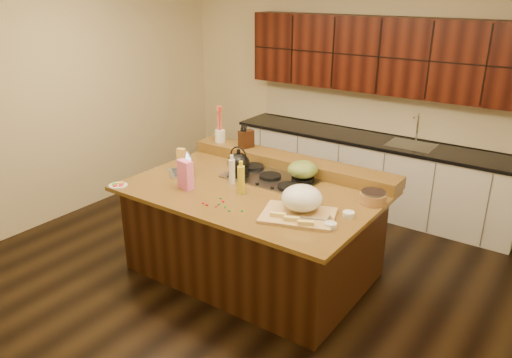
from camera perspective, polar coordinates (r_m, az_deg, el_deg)
The scene contains 31 objects.
room at distance 4.66m, azimuth -0.35°, elevation 3.82°, with size 5.52×5.02×2.72m.
island at distance 5.00m, azimuth -0.33°, elevation -5.90°, with size 2.40×1.60×0.92m.
back_ledge at distance 5.33m, azimuth 4.02°, elevation 1.89°, with size 2.40×0.30×0.12m, color black.
cooktop at distance 5.03m, azimuth 1.64°, elevation 0.17°, with size 0.92×0.52×0.05m.
back_counter at distance 6.52m, azimuth 13.34°, elevation 5.03°, with size 3.70×0.66×2.40m.
kettle at distance 5.05m, azimuth -2.00°, elevation 1.84°, with size 0.23×0.23×0.21m, color black.
green_bowl at distance 4.95m, azimuth 5.38°, elevation 1.10°, with size 0.30×0.30×0.17m, color olive.
laptop at distance 5.24m, azimuth -8.36°, elevation 1.26°, with size 0.36×0.35×0.20m.
oil_bottle at distance 4.64m, azimuth -1.71°, elevation -0.11°, with size 0.07×0.07×0.27m, color gold.
vinegar_bottle at distance 4.87m, azimuth -2.77°, elevation 0.81°, with size 0.06×0.06×0.25m, color silver.
wooden_tray at distance 4.26m, azimuth 5.16°, elevation -2.63°, with size 0.72×0.61×0.25m.
ramekin_a at distance 4.08m, azimuth 8.51°, elevation -5.28°, with size 0.10×0.10×0.04m, color white.
ramekin_b at distance 4.29m, azimuth 10.53°, elevation -3.99°, with size 0.10×0.10×0.04m, color white.
ramekin_c at distance 4.61m, azimuth 13.20°, elevation -2.38°, with size 0.10×0.10×0.04m, color white.
strainer_bowl at distance 4.60m, azimuth 13.23°, elevation -2.15°, with size 0.24×0.24×0.09m, color #996B3F.
kitchen_timer at distance 4.17m, azimuth 8.45°, elevation -4.46°, with size 0.08×0.08×0.07m, color silver.
pink_bag at distance 4.80m, azimuth -8.06°, elevation 0.48°, with size 0.15×0.08×0.28m, color pink.
candy_plate at distance 5.04m, azimuth -15.48°, elevation -0.71°, with size 0.18×0.18×0.01m, color white.
package_box at distance 5.64m, azimuth -8.54°, elevation 2.84°, with size 0.09×0.06×0.13m, color #EDB653.
utensil_crock at distance 5.82m, azimuth -4.13°, elevation 4.93°, with size 0.12×0.12×0.14m, color white.
knife_block at distance 5.60m, azimuth -1.13°, elevation 4.59°, with size 0.10×0.16×0.20m, color black.
gumdrop_0 at distance 4.42m, azimuth -4.59°, elevation -3.13°, with size 0.02×0.02×0.02m, color red.
gumdrop_1 at distance 4.32m, azimuth -1.61°, elevation -3.64°, with size 0.02×0.02×0.02m, color #198C26.
gumdrop_2 at distance 4.51m, azimuth -3.79°, elevation -2.55°, with size 0.02×0.02×0.02m, color red.
gumdrop_3 at distance 4.40m, azimuth -3.56°, elevation -3.18°, with size 0.02×0.02×0.02m, color #198C26.
gumdrop_4 at distance 4.49m, azimuth -6.05°, elevation -2.73°, with size 0.02×0.02×0.02m, color red.
gumdrop_5 at distance 4.46m, azimuth -4.28°, elevation -2.87°, with size 0.02×0.02×0.02m, color #198C26.
gumdrop_6 at distance 4.53m, azimuth -3.82°, elevation -2.47°, with size 0.02×0.02×0.02m, color red.
gumdrop_7 at distance 4.33m, azimuth -3.07°, elevation -3.63°, with size 0.02×0.02×0.02m, color #198C26.
gumdrop_8 at distance 4.45m, azimuth -5.65°, elevation -2.95°, with size 0.02×0.02×0.02m, color red.
gumdrop_9 at distance 4.58m, azimuth -4.12°, elevation -2.18°, with size 0.02×0.02×0.02m, color #198C26.
Camera 1 is at (2.58, -3.62, 2.76)m, focal length 35.00 mm.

